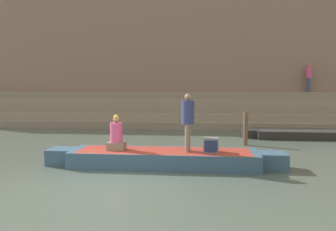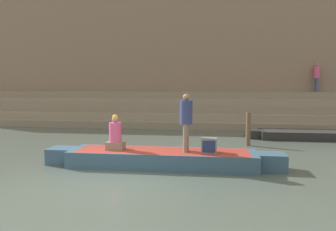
# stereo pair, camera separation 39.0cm
# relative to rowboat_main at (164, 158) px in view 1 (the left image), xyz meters

# --- Properties ---
(ground_plane) EXTENTS (120.00, 120.00, 0.00)m
(ground_plane) POSITION_rel_rowboat_main_xyz_m (-1.28, -2.02, -0.25)
(ground_plane) COLOR #47544C
(ghat_steps) EXTENTS (36.00, 3.01, 1.94)m
(ghat_steps) POSITION_rel_rowboat_main_xyz_m (-1.28, 9.62, 0.46)
(ghat_steps) COLOR gray
(ghat_steps) RESTS_ON ground
(back_wall) EXTENTS (34.20, 1.28, 8.25)m
(back_wall) POSITION_rel_rowboat_main_xyz_m (-1.28, 11.32, 3.85)
(back_wall) COLOR #7F6B5B
(back_wall) RESTS_ON ground
(rowboat_main) EXTENTS (6.84, 1.45, 0.47)m
(rowboat_main) POSITION_rel_rowboat_main_xyz_m (0.00, 0.00, 0.00)
(rowboat_main) COLOR #33516B
(rowboat_main) RESTS_ON ground
(person_standing) EXTENTS (0.36, 0.36, 1.63)m
(person_standing) POSITION_rel_rowboat_main_xyz_m (0.69, -0.04, 1.15)
(person_standing) COLOR #756656
(person_standing) RESTS_ON rowboat_main
(person_rowing) EXTENTS (0.50, 0.39, 1.03)m
(person_rowing) POSITION_rel_rowboat_main_xyz_m (-1.38, -0.03, 0.62)
(person_rowing) COLOR #756656
(person_rowing) RESTS_ON rowboat_main
(tv_set) EXTENTS (0.43, 0.40, 0.41)m
(tv_set) POSITION_rel_rowboat_main_xyz_m (1.33, -0.11, 0.42)
(tv_set) COLOR slate
(tv_set) RESTS_ON rowboat_main
(moored_boat_shore) EXTENTS (5.73, 1.35, 0.36)m
(moored_boat_shore) POSITION_rel_rowboat_main_xyz_m (5.75, 5.60, -0.05)
(moored_boat_shore) COLOR black
(moored_boat_shore) RESTS_ON ground
(mooring_post) EXTENTS (0.18, 0.18, 1.30)m
(mooring_post) POSITION_rel_rowboat_main_xyz_m (2.79, 3.66, 0.40)
(mooring_post) COLOR brown
(mooring_post) RESTS_ON ground
(person_on_steps) EXTENTS (0.34, 0.34, 1.64)m
(person_on_steps) POSITION_rel_rowboat_main_xyz_m (7.23, 10.42, 2.64)
(person_on_steps) COLOR #3D4C75
(person_on_steps) RESTS_ON ghat_steps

